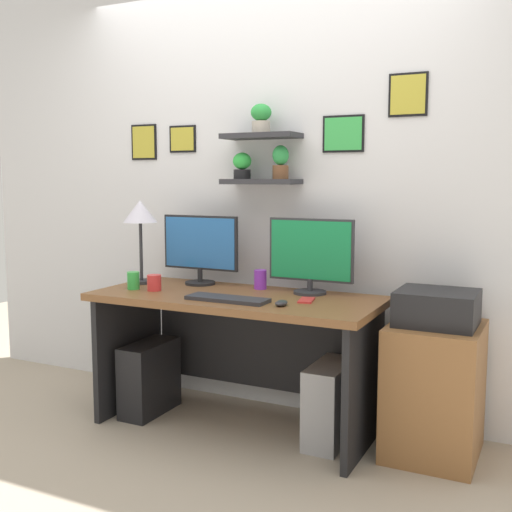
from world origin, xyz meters
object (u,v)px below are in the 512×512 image
(monitor_right, at_px, (311,255))
(computer_tower_right, at_px, (330,403))
(keyboard, at_px, (227,299))
(coffee_mug, at_px, (154,283))
(desk, at_px, (240,331))
(printer, at_px, (437,308))
(desk_lamp, at_px, (140,216))
(cell_phone, at_px, (306,300))
(water_cup, at_px, (260,279))
(drawer_cabinet, at_px, (434,390))
(computer_mouse, at_px, (281,303))
(computer_tower_left, at_px, (150,378))
(monitor_left, at_px, (200,247))
(pen_cup, at_px, (133,281))

(monitor_right, bearing_deg, computer_tower_right, -43.72)
(keyboard, xyz_separation_m, coffee_mug, (-0.51, 0.08, 0.04))
(desk, relative_size, printer, 4.15)
(desk_lamp, bearing_deg, cell_phone, -4.06)
(keyboard, relative_size, water_cup, 4.00)
(drawer_cabinet, bearing_deg, computer_tower_right, -169.61)
(computer_mouse, bearing_deg, computer_tower_right, 46.41)
(computer_mouse, distance_m, water_cup, 0.50)
(coffee_mug, bearing_deg, computer_tower_left, 146.42)
(computer_mouse, xyz_separation_m, coffee_mug, (-0.82, 0.08, 0.03))
(desk, xyz_separation_m, computer_mouse, (0.35, -0.22, 0.23))
(coffee_mug, height_order, computer_tower_left, coffee_mug)
(monitor_right, xyz_separation_m, computer_tower_right, (0.19, -0.18, -0.76))
(computer_mouse, relative_size, desk_lamp, 0.18)
(computer_tower_left, bearing_deg, computer_mouse, -8.56)
(monitor_left, height_order, computer_mouse, monitor_left)
(keyboard, bearing_deg, cell_phone, 25.01)
(pen_cup, distance_m, computer_tower_right, 1.30)
(monitor_right, height_order, desk_lamp, desk_lamp)
(monitor_right, bearing_deg, cell_phone, -74.19)
(desk, xyz_separation_m, coffee_mug, (-0.47, -0.14, 0.26))
(computer_tower_right, bearing_deg, desk, 178.32)
(computer_mouse, relative_size, cell_phone, 0.64)
(monitor_left, xyz_separation_m, computer_tower_right, (0.89, -0.18, -0.76))
(keyboard, xyz_separation_m, desk_lamp, (-0.73, 0.25, 0.40))
(water_cup, bearing_deg, drawer_cabinet, -5.30)
(monitor_left, distance_m, monitor_right, 0.70)
(cell_phone, bearing_deg, keyboard, -167.10)
(cell_phone, bearing_deg, computer_tower_left, 169.95)
(monitor_right, height_order, coffee_mug, monitor_right)
(desk, distance_m, monitor_left, 0.58)
(printer, bearing_deg, computer_tower_right, -169.61)
(desk_lamp, bearing_deg, drawer_cabinet, 1.56)
(coffee_mug, bearing_deg, water_cup, 31.23)
(computer_mouse, bearing_deg, monitor_right, 89.06)
(monitor_left, xyz_separation_m, drawer_cabinet, (1.40, -0.09, -0.64))
(water_cup, bearing_deg, monitor_left, -178.82)
(cell_phone, relative_size, pen_cup, 1.40)
(keyboard, height_order, water_cup, water_cup)
(computer_mouse, height_order, water_cup, water_cup)
(monitor_left, relative_size, desk_lamp, 0.98)
(monitor_left, distance_m, desk_lamp, 0.41)
(monitor_left, distance_m, computer_tower_left, 0.83)
(computer_mouse, bearing_deg, monitor_left, 151.27)
(computer_mouse, xyz_separation_m, drawer_cabinet, (0.70, 0.30, -0.43))
(keyboard, bearing_deg, printer, 16.46)
(desk_lamp, xyz_separation_m, pen_cup, (0.08, -0.19, -0.36))
(drawer_cabinet, distance_m, printer, 0.42)
(computer_mouse, bearing_deg, desk, 147.62)
(cell_phone, relative_size, printer, 0.37)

